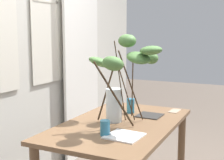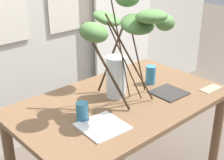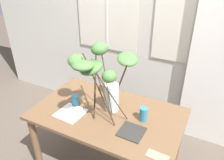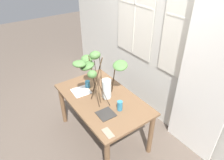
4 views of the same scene
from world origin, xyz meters
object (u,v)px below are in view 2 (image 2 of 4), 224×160
at_px(dining_table, 121,115).
at_px(drinking_glass_blue_right, 151,75).
at_px(drinking_glass_blue_left, 82,112).
at_px(plate_square_left, 102,126).
at_px(vase_with_branches, 122,41).
at_px(plate_square_right, 169,93).

distance_m(dining_table, drinking_glass_blue_right, 0.38).
relative_size(drinking_glass_blue_left, drinking_glass_blue_right, 0.84).
relative_size(dining_table, plate_square_left, 5.81).
height_order(vase_with_branches, drinking_glass_blue_left, vase_with_branches).
xyz_separation_m(dining_table, plate_square_right, (0.30, -0.15, 0.11)).
bearing_deg(vase_with_branches, drinking_glass_blue_left, -178.17).
bearing_deg(plate_square_right, drinking_glass_blue_right, 80.88).
bearing_deg(drinking_glass_blue_left, drinking_glass_blue_right, 6.96).
height_order(drinking_glass_blue_left, plate_square_right, drinking_glass_blue_left).
bearing_deg(dining_table, plate_square_left, -151.19).
xyz_separation_m(plate_square_left, plate_square_right, (0.61, 0.02, -0.00)).
bearing_deg(drinking_glass_blue_right, dining_table, -171.86).
xyz_separation_m(dining_table, drinking_glass_blue_left, (-0.34, -0.03, 0.16)).
bearing_deg(drinking_glass_blue_left, plate_square_right, -9.79).
xyz_separation_m(vase_with_branches, plate_square_right, (0.33, -0.12, -0.40)).
height_order(drinking_glass_blue_right, plate_square_right, drinking_glass_blue_right).
xyz_separation_m(vase_with_branches, plate_square_left, (-0.28, -0.14, -0.40)).
distance_m(dining_table, vase_with_branches, 0.51).
height_order(drinking_glass_blue_left, drinking_glass_blue_right, drinking_glass_blue_right).
height_order(dining_table, drinking_glass_blue_left, drinking_glass_blue_left).
bearing_deg(drinking_glass_blue_right, vase_with_branches, -168.66).
bearing_deg(drinking_glass_blue_left, dining_table, 5.79).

